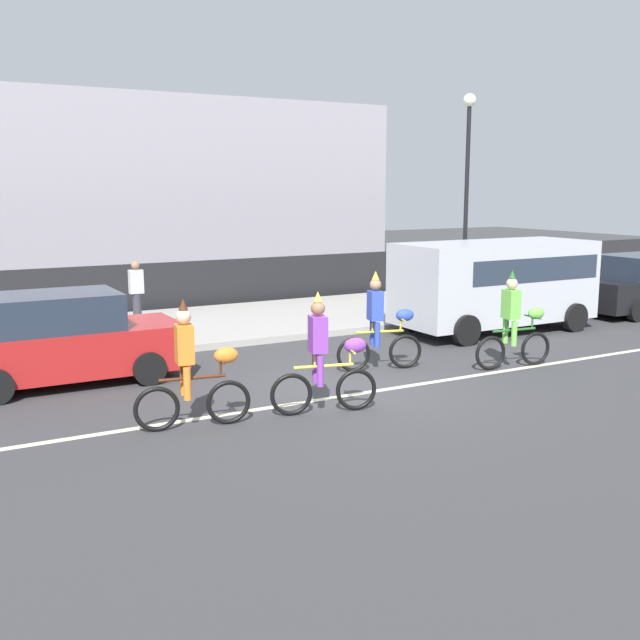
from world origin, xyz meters
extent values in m
plane|color=#38383A|center=(0.00, 0.00, 0.00)|extent=(80.00, 80.00, 0.00)
cube|color=beige|center=(0.00, -0.50, 0.00)|extent=(36.00, 0.14, 0.01)
cube|color=#9E9B93|center=(0.00, 6.50, 0.07)|extent=(60.00, 5.00, 0.15)
cube|color=black|center=(0.00, 9.40, 0.70)|extent=(40.00, 0.08, 1.40)
torus|color=black|center=(-2.55, -0.96, 0.33)|extent=(0.67, 0.18, 0.67)
torus|color=black|center=(-3.59, -0.78, 0.33)|extent=(0.67, 0.18, 0.67)
cylinder|color=#4C2614|center=(-3.07, -0.87, 0.75)|extent=(0.96, 0.21, 0.05)
cylinder|color=#4C2614|center=(-3.22, -0.84, 0.84)|extent=(0.04, 0.04, 0.18)
cylinder|color=#4C2614|center=(-2.66, -0.94, 0.86)|extent=(0.04, 0.04, 0.23)
cylinder|color=#4C2614|center=(-2.66, -0.94, 0.98)|extent=(0.11, 0.50, 0.03)
ellipsoid|color=orange|center=(-2.57, -0.95, 1.05)|extent=(0.39, 0.26, 0.24)
cube|color=orange|center=(-3.17, -0.85, 1.26)|extent=(0.29, 0.36, 0.56)
sphere|color=beige|center=(-3.17, -0.85, 1.66)|extent=(0.22, 0.22, 0.22)
cone|color=#4C2614|center=(-3.17, -0.85, 1.84)|extent=(0.14, 0.14, 0.16)
cylinder|color=orange|center=(-3.19, -0.99, 0.71)|extent=(0.11, 0.11, 0.48)
cylinder|color=orange|center=(-3.15, -0.71, 0.71)|extent=(0.11, 0.11, 0.48)
torus|color=black|center=(-0.53, -1.28, 0.33)|extent=(0.67, 0.23, 0.67)
torus|color=black|center=(-1.55, -1.04, 0.33)|extent=(0.67, 0.23, 0.67)
cylinder|color=#E5D84C|center=(-1.04, -1.16, 0.75)|extent=(0.95, 0.28, 0.05)
cylinder|color=#E5D84C|center=(-1.19, -1.12, 0.84)|extent=(0.04, 0.04, 0.18)
cylinder|color=#E5D84C|center=(-0.63, -1.26, 0.86)|extent=(0.04, 0.04, 0.23)
cylinder|color=#E5D84C|center=(-0.63, -1.26, 0.98)|extent=(0.15, 0.49, 0.03)
ellipsoid|color=purple|center=(-0.55, -1.28, 1.05)|extent=(0.40, 0.28, 0.24)
cube|color=purple|center=(-1.14, -1.14, 1.26)|extent=(0.31, 0.37, 0.56)
sphere|color=#9E7051|center=(-1.14, -1.14, 1.66)|extent=(0.22, 0.22, 0.22)
cone|color=#E5D84C|center=(-1.14, -1.14, 1.84)|extent=(0.14, 0.14, 0.16)
cylinder|color=purple|center=(-1.17, -1.27, 0.71)|extent=(0.11, 0.11, 0.48)
cylinder|color=purple|center=(-1.11, -1.00, 0.71)|extent=(0.11, 0.11, 0.48)
torus|color=black|center=(1.77, 0.62, 0.33)|extent=(0.67, 0.24, 0.67)
torus|color=black|center=(0.75, 0.88, 0.33)|extent=(0.67, 0.24, 0.67)
cylinder|color=gold|center=(1.26, 0.75, 0.75)|extent=(0.95, 0.29, 0.05)
cylinder|color=gold|center=(1.12, 0.79, 0.84)|extent=(0.04, 0.04, 0.18)
cylinder|color=gold|center=(1.67, 0.65, 0.86)|extent=(0.04, 0.04, 0.23)
cylinder|color=gold|center=(1.67, 0.65, 0.98)|extent=(0.16, 0.49, 0.03)
ellipsoid|color=#2D47B2|center=(1.75, 0.62, 1.05)|extent=(0.40, 0.28, 0.24)
cube|color=#2D47B2|center=(1.17, 0.78, 1.26)|extent=(0.31, 0.37, 0.56)
sphere|color=#9E7051|center=(1.17, 0.78, 1.66)|extent=(0.22, 0.22, 0.22)
cone|color=gold|center=(1.17, 0.78, 1.84)|extent=(0.14, 0.14, 0.16)
cylinder|color=#2D47B2|center=(1.13, 0.64, 0.71)|extent=(0.11, 0.11, 0.48)
cylinder|color=#2D47B2|center=(1.20, 0.91, 0.71)|extent=(0.11, 0.11, 0.48)
torus|color=black|center=(4.16, -0.43, 0.33)|extent=(0.67, 0.15, 0.67)
torus|color=black|center=(3.12, -0.30, 0.33)|extent=(0.67, 0.15, 0.67)
cylinder|color=#266626|center=(3.64, -0.36, 0.75)|extent=(0.96, 0.17, 0.05)
cylinder|color=#266626|center=(3.49, -0.35, 0.84)|extent=(0.04, 0.04, 0.18)
cylinder|color=#266626|center=(4.06, -0.42, 0.86)|extent=(0.04, 0.04, 0.23)
cylinder|color=#266626|center=(4.06, -0.42, 0.98)|extent=(0.10, 0.50, 0.03)
ellipsoid|color=#72CC4C|center=(4.14, -0.43, 1.05)|extent=(0.38, 0.24, 0.24)
cube|color=#72CC4C|center=(3.54, -0.35, 1.26)|extent=(0.28, 0.35, 0.56)
sphere|color=beige|center=(3.54, -0.35, 1.66)|extent=(0.22, 0.22, 0.22)
cone|color=#266626|center=(3.54, -0.35, 1.84)|extent=(0.14, 0.14, 0.16)
cylinder|color=#72CC4C|center=(3.52, -0.49, 0.71)|extent=(0.11, 0.11, 0.48)
cylinder|color=#72CC4C|center=(3.56, -0.21, 0.71)|extent=(0.11, 0.11, 0.48)
cube|color=silver|center=(5.89, 2.70, 1.23)|extent=(5.00, 2.00, 1.90)
cube|color=#283342|center=(6.29, 2.70, 1.58)|extent=(3.90, 2.02, 0.56)
cylinder|color=black|center=(7.59, 1.70, 0.35)|extent=(0.70, 0.22, 0.70)
cylinder|color=black|center=(7.59, 3.70, 0.35)|extent=(0.70, 0.22, 0.70)
cylinder|color=black|center=(4.19, 1.70, 0.35)|extent=(0.70, 0.22, 0.70)
cylinder|color=black|center=(4.19, 3.70, 0.35)|extent=(0.70, 0.22, 0.70)
cube|color=#AD1E1E|center=(-4.21, 2.68, 0.60)|extent=(4.10, 1.72, 0.80)
cube|color=#232D3D|center=(-4.31, 2.68, 1.32)|extent=(2.10, 1.58, 0.64)
cylinder|color=black|center=(-2.94, 1.82, 0.30)|extent=(0.60, 0.20, 0.60)
cylinder|color=black|center=(-2.94, 3.54, 0.30)|extent=(0.60, 0.20, 0.60)
cylinder|color=black|center=(10.05, 1.85, 0.30)|extent=(0.60, 0.20, 0.60)
cylinder|color=black|center=(10.05, 3.57, 0.30)|extent=(0.60, 0.20, 0.60)
cylinder|color=black|center=(7.36, 5.61, 2.90)|extent=(0.12, 0.12, 5.50)
sphere|color=#EAEACC|center=(7.36, 5.61, 5.83)|extent=(0.36, 0.36, 0.36)
cylinder|color=#33333D|center=(-1.84, 6.46, 0.57)|extent=(0.20, 0.20, 0.85)
cube|color=#B7BABF|center=(-1.84, 6.46, 1.28)|extent=(0.32, 0.20, 0.56)
sphere|color=#9E7051|center=(-1.84, 6.46, 1.67)|extent=(0.20, 0.20, 0.20)
camera|label=1|loc=(-6.57, -10.96, 3.48)|focal=42.00mm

